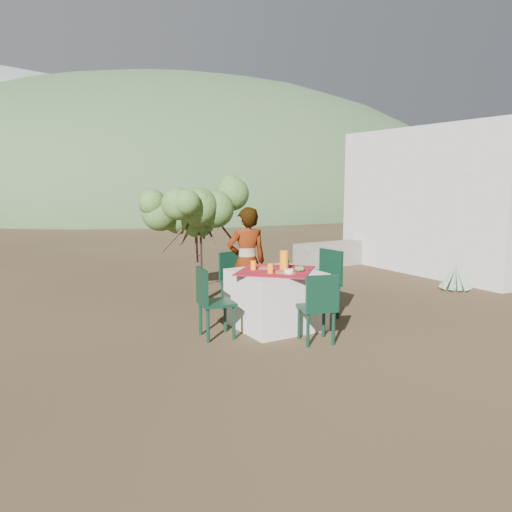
% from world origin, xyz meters
% --- Properties ---
extents(ground, '(160.00, 160.00, 0.00)m').
position_xyz_m(ground, '(0.00, 0.00, 0.00)').
color(ground, '#342517').
rests_on(ground, ground).
extents(table, '(1.30, 1.30, 0.76)m').
position_xyz_m(table, '(-0.41, 0.07, 0.38)').
color(table, silver).
rests_on(table, ground).
extents(chair_far, '(0.47, 0.47, 0.87)m').
position_xyz_m(chair_far, '(-0.45, 1.15, 0.48)').
color(chair_far, black).
rests_on(chair_far, ground).
extents(chair_near, '(0.49, 0.49, 0.85)m').
position_xyz_m(chair_near, '(-0.36, -0.79, 0.47)').
color(chair_near, black).
rests_on(chair_near, ground).
extents(chair_left, '(0.46, 0.46, 0.88)m').
position_xyz_m(chair_left, '(-1.36, 0.06, 0.49)').
color(chair_left, black).
rests_on(chair_left, ground).
extents(chair_right, '(0.48, 0.48, 0.96)m').
position_xyz_m(chair_right, '(0.46, 0.13, 0.53)').
color(chair_right, black).
rests_on(chair_right, ground).
extents(person, '(0.64, 0.49, 1.56)m').
position_xyz_m(person, '(-0.47, 0.74, 0.78)').
color(person, '#8C6651').
rests_on(person, ground).
extents(shrub_tree, '(1.49, 1.46, 1.75)m').
position_xyz_m(shrub_tree, '(-0.70, 1.82, 1.38)').
color(shrub_tree, '#433021').
rests_on(shrub_tree, ground).
extents(agave, '(0.56, 0.57, 0.60)m').
position_xyz_m(agave, '(3.58, 0.35, 0.20)').
color(agave, gray).
rests_on(agave, ground).
extents(guesthouse, '(3.20, 4.20, 3.00)m').
position_xyz_m(guesthouse, '(5.60, 1.80, 1.50)').
color(guesthouse, beige).
rests_on(guesthouse, ground).
extents(stone_wall, '(2.60, 0.35, 0.55)m').
position_xyz_m(stone_wall, '(3.60, 3.40, 0.28)').
color(stone_wall, gray).
rests_on(stone_wall, ground).
extents(hill_near_right, '(48.00, 48.00, 20.00)m').
position_xyz_m(hill_near_right, '(12.00, 36.00, 0.00)').
color(hill_near_right, '#33502D').
rests_on(hill_near_right, ground).
extents(hill_far_right, '(36.00, 36.00, 14.00)m').
position_xyz_m(hill_far_right, '(28.00, 46.00, 0.00)').
color(hill_far_right, gray).
rests_on(hill_far_right, ground).
extents(plate_far, '(0.23, 0.23, 0.01)m').
position_xyz_m(plate_far, '(-0.45, 0.28, 0.77)').
color(plate_far, brown).
rests_on(plate_far, table).
extents(plate_near, '(0.23, 0.23, 0.01)m').
position_xyz_m(plate_near, '(-0.41, -0.11, 0.77)').
color(plate_near, brown).
rests_on(plate_near, table).
extents(glass_far, '(0.07, 0.07, 0.12)m').
position_xyz_m(glass_far, '(-0.65, 0.25, 0.82)').
color(glass_far, orange).
rests_on(glass_far, table).
extents(glass_near, '(0.07, 0.07, 0.12)m').
position_xyz_m(glass_near, '(-0.58, -0.07, 0.82)').
color(glass_near, orange).
rests_on(glass_near, table).
extents(juice_pitcher, '(0.11, 0.11, 0.25)m').
position_xyz_m(juice_pitcher, '(-0.28, 0.06, 0.89)').
color(juice_pitcher, orange).
rests_on(juice_pitcher, table).
extents(bowl_plate, '(0.19, 0.19, 0.01)m').
position_xyz_m(bowl_plate, '(-0.40, -0.22, 0.77)').
color(bowl_plate, brown).
rests_on(bowl_plate, table).
extents(white_bowl, '(0.12, 0.12, 0.05)m').
position_xyz_m(white_bowl, '(-0.40, -0.22, 0.80)').
color(white_bowl, white).
rests_on(white_bowl, bowl_plate).
extents(jar_left, '(0.07, 0.07, 0.10)m').
position_xyz_m(jar_left, '(-0.15, 0.20, 0.81)').
color(jar_left, '#C25C22').
rests_on(jar_left, table).
extents(jar_right, '(0.06, 0.06, 0.09)m').
position_xyz_m(jar_right, '(-0.09, 0.31, 0.81)').
color(jar_right, '#C25C22').
rests_on(jar_right, table).
extents(napkin_holder, '(0.07, 0.06, 0.08)m').
position_xyz_m(napkin_holder, '(-0.23, 0.11, 0.80)').
color(napkin_holder, white).
rests_on(napkin_holder, table).
extents(fruit_cluster, '(0.13, 0.12, 0.06)m').
position_xyz_m(fruit_cluster, '(-0.18, -0.15, 0.79)').
color(fruit_cluster, '#498A32').
rests_on(fruit_cluster, table).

